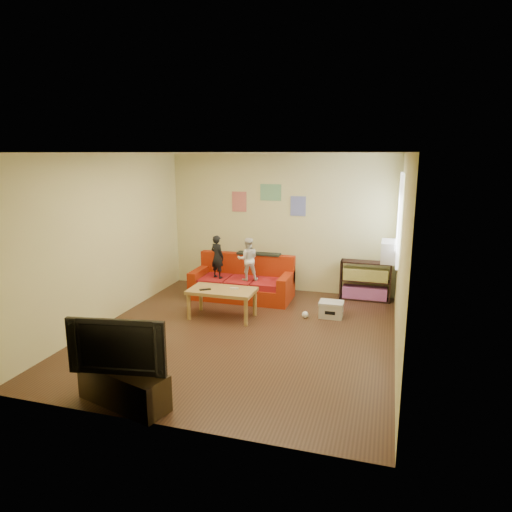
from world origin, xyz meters
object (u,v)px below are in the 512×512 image
(sofa, at_px, (243,283))
(bookshelf, at_px, (365,283))
(television, at_px, (121,343))
(tv_stand, at_px, (124,387))
(child_b, at_px, (248,259))
(file_box, at_px, (331,309))
(child_a, at_px, (217,257))
(coffee_table, at_px, (222,293))

(sofa, xyz_separation_m, bookshelf, (2.24, 0.51, 0.05))
(sofa, height_order, television, television)
(tv_stand, bearing_deg, bookshelf, 78.93)
(child_b, distance_m, television, 3.85)
(bookshelf, distance_m, file_box, 1.25)
(child_a, distance_m, file_box, 2.36)
(coffee_table, height_order, tv_stand, coffee_table)
(tv_stand, bearing_deg, television, 0.00)
(sofa, relative_size, tv_stand, 1.73)
(child_a, bearing_deg, file_box, -168.63)
(tv_stand, bearing_deg, file_box, 77.62)
(television, bearing_deg, coffee_table, 79.28)
(file_box, height_order, television, television)
(child_a, relative_size, child_b, 1.02)
(child_a, bearing_deg, sofa, -136.74)
(sofa, distance_m, television, 4.04)
(bookshelf, bearing_deg, sofa, -167.30)
(tv_stand, bearing_deg, child_a, 111.74)
(coffee_table, relative_size, file_box, 2.77)
(coffee_table, relative_size, tv_stand, 1.01)
(sofa, xyz_separation_m, file_box, (1.76, -0.63, -0.14))
(coffee_table, relative_size, television, 1.03)
(tv_stand, distance_m, television, 0.51)
(child_a, height_order, coffee_table, child_a)
(coffee_table, height_order, bookshelf, bookshelf)
(child_a, relative_size, file_box, 2.05)
(television, bearing_deg, child_a, 86.58)
(sofa, bearing_deg, bookshelf, 12.70)
(child_b, xyz_separation_m, television, (-0.21, -3.85, -0.08))
(sofa, distance_m, tv_stand, 4.01)
(coffee_table, xyz_separation_m, television, (-0.08, -2.85, 0.29))
(coffee_table, xyz_separation_m, bookshelf, (2.23, 1.67, -0.09))
(child_a, bearing_deg, television, 119.05)
(sofa, bearing_deg, child_a, -160.02)
(television, bearing_deg, file_box, 52.46)
(file_box, xyz_separation_m, tv_stand, (-1.82, -3.38, 0.06))
(coffee_table, relative_size, bookshelf, 1.19)
(television, bearing_deg, child_b, 77.67)
(child_b, relative_size, file_box, 2.02)
(coffee_table, height_order, television, television)
(bookshelf, height_order, tv_stand, bookshelf)
(file_box, distance_m, television, 3.88)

